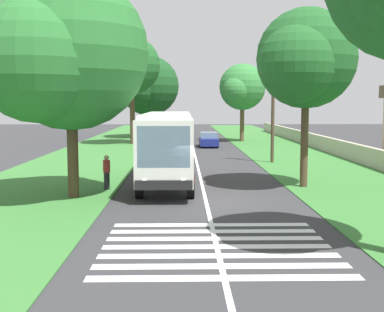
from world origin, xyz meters
name	(u,v)px	position (x,y,z in m)	size (l,w,h in m)	color
ground	(206,202)	(0.00, 0.00, 0.00)	(160.00, 160.00, 0.00)	#333335
grass_verge_left	(84,162)	(15.00, 8.20, 0.02)	(120.00, 8.00, 0.04)	#387533
grass_verge_right	(308,161)	(15.00, -8.20, 0.02)	(120.00, 8.00, 0.04)	#387533
centre_line	(197,161)	(15.00, 0.00, 0.00)	(110.00, 0.16, 0.01)	silver
coach_bus	(168,144)	(4.74, 1.80, 2.15)	(11.16, 2.62, 3.73)	silver
zebra_crossing	(217,247)	(-6.89, 0.00, 0.00)	(5.85, 6.80, 0.01)	silver
trailing_car_0	(173,144)	(22.30, 1.83, 0.67)	(4.30, 1.78, 1.43)	gold
trailing_car_1	(209,140)	(27.57, -1.53, 0.67)	(4.30, 1.78, 1.43)	navy
roadside_tree_left_0	(148,87)	(40.79, 5.29, 6.15)	(8.76, 7.30, 9.97)	brown
roadside_tree_left_1	(130,67)	(30.59, 6.38, 7.90)	(7.09, 5.82, 10.95)	#4C3826
roadside_tree_left_2	(64,56)	(0.86, 6.18, 6.28)	(8.39, 7.00, 9.88)	#4C3826
roadside_tree_right_0	(241,88)	(33.97, -5.44, 5.89)	(5.80, 5.07, 8.51)	brown
roadside_tree_right_1	(303,61)	(3.47, -4.92, 6.31)	(5.94, 5.07, 8.90)	#4C3826
utility_pole	(273,106)	(14.15, -5.39, 4.03)	(0.24, 1.40, 7.70)	#473828
roadside_wall	(334,146)	(20.00, -11.60, 0.67)	(70.00, 0.40, 1.27)	#B2A893
pedestrian	(107,172)	(2.92, 4.73, 0.91)	(0.34, 0.34, 1.69)	#26262D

